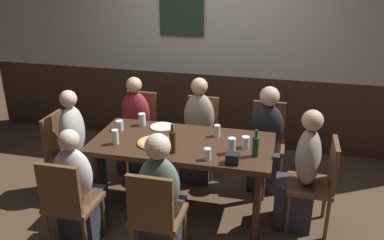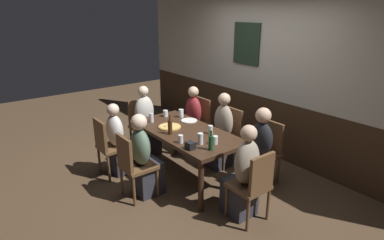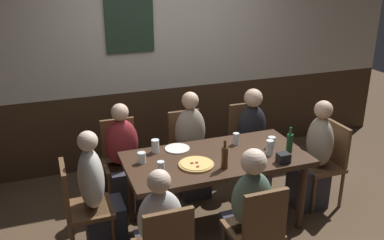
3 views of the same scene
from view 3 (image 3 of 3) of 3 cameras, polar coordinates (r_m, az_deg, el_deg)
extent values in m
plane|color=#4C3826|center=(4.34, 3.06, -13.76)|extent=(12.00, 12.00, 0.00)
cube|color=#3D2819|center=(5.50, -3.54, -0.38)|extent=(6.40, 0.10, 0.95)
cube|color=beige|center=(5.18, -3.87, 13.16)|extent=(6.40, 0.10, 1.65)
cube|color=#233828|center=(5.01, -8.43, 12.80)|extent=(0.56, 0.03, 0.68)
cube|color=#382316|center=(3.98, 3.26, -5.25)|extent=(1.70, 0.83, 0.05)
cylinder|color=#382316|center=(3.69, -5.87, -14.35)|extent=(0.07, 0.07, 0.69)
cylinder|color=#382316|center=(4.23, 14.53, -9.95)|extent=(0.07, 0.07, 0.69)
cylinder|color=#382316|center=(4.24, -8.17, -9.35)|extent=(0.07, 0.07, 0.69)
cylinder|color=#382316|center=(4.72, 10.00, -6.15)|extent=(0.07, 0.07, 0.69)
cube|color=brown|center=(3.03, -3.10, -15.62)|extent=(0.36, 0.04, 0.43)
cube|color=brown|center=(3.54, 8.11, -14.45)|extent=(0.40, 0.40, 0.04)
cube|color=brown|center=(3.28, 9.82, -12.75)|extent=(0.36, 0.04, 0.43)
cylinder|color=brown|center=(3.86, 9.04, -15.26)|extent=(0.04, 0.04, 0.41)
cube|color=brown|center=(4.57, -9.34, -5.90)|extent=(0.40, 0.40, 0.04)
cube|color=brown|center=(4.63, -9.94, -2.34)|extent=(0.36, 0.04, 0.43)
cylinder|color=brown|center=(4.55, -6.63, -9.04)|extent=(0.04, 0.04, 0.41)
cylinder|color=brown|center=(4.50, -10.89, -9.68)|extent=(0.04, 0.04, 0.41)
cylinder|color=brown|center=(4.85, -7.59, -7.13)|extent=(0.04, 0.04, 0.41)
cylinder|color=brown|center=(4.80, -11.59, -7.71)|extent=(0.04, 0.04, 0.41)
cube|color=brown|center=(4.66, 16.84, -5.97)|extent=(0.40, 0.40, 0.04)
cube|color=brown|center=(4.67, 18.92, -2.99)|extent=(0.04, 0.36, 0.43)
cylinder|color=brown|center=(4.56, 16.06, -9.77)|extent=(0.04, 0.04, 0.41)
cylinder|color=brown|center=(4.80, 13.71, -7.90)|extent=(0.04, 0.04, 0.41)
cylinder|color=brown|center=(4.75, 19.44, -8.86)|extent=(0.04, 0.04, 0.41)
cylinder|color=brown|center=(4.98, 17.01, -7.13)|extent=(0.04, 0.04, 0.41)
cube|color=brown|center=(3.86, -13.65, -11.59)|extent=(0.40, 0.40, 0.04)
cube|color=brown|center=(3.74, -16.72, -8.90)|extent=(0.04, 0.36, 0.43)
cylinder|color=brown|center=(4.14, -11.31, -12.68)|extent=(0.04, 0.04, 0.41)
cylinder|color=brown|center=(3.86, -10.45, -15.35)|extent=(0.04, 0.04, 0.41)
cylinder|color=brown|center=(4.12, -16.09, -13.33)|extent=(0.04, 0.04, 0.41)
cube|color=brown|center=(4.74, -0.41, -4.58)|extent=(0.40, 0.40, 0.04)
cube|color=brown|center=(4.80, -1.14, -1.17)|extent=(0.36, 0.04, 0.43)
cylinder|color=brown|center=(4.75, 2.24, -7.55)|extent=(0.04, 0.04, 0.41)
cylinder|color=brown|center=(4.65, -1.68, -8.23)|extent=(0.04, 0.04, 0.41)
cylinder|color=brown|center=(5.03, 0.78, -5.82)|extent=(0.04, 0.04, 0.41)
cylinder|color=brown|center=(4.93, -2.94, -6.42)|extent=(0.04, 0.04, 0.41)
cube|color=brown|center=(5.02, 7.69, -3.28)|extent=(0.40, 0.40, 0.04)
cube|color=brown|center=(5.07, 6.89, -0.08)|extent=(0.36, 0.04, 0.43)
cylinder|color=brown|center=(5.05, 10.17, -6.05)|extent=(0.04, 0.04, 0.41)
cylinder|color=brown|center=(4.91, 6.70, -6.72)|extent=(0.04, 0.04, 0.41)
cylinder|color=brown|center=(5.32, 8.36, -4.52)|extent=(0.04, 0.04, 0.41)
cylinder|color=brown|center=(5.18, 5.03, -5.10)|extent=(0.04, 0.04, 0.41)
ellipsoid|color=silver|center=(3.19, -4.30, -13.12)|extent=(0.34, 0.22, 0.47)
sphere|color=beige|center=(3.03, -4.46, -8.23)|extent=(0.17, 0.17, 0.17)
ellipsoid|color=#56705B|center=(3.43, 8.02, -10.54)|extent=(0.34, 0.22, 0.48)
sphere|color=beige|center=(3.27, 8.31, -5.56)|extent=(0.20, 0.20, 0.20)
cube|color=#2D2D38|center=(4.55, -8.86, -8.91)|extent=(0.32, 0.34, 0.45)
ellipsoid|color=maroon|center=(4.42, -9.44, -2.99)|extent=(0.34, 0.22, 0.50)
sphere|color=#DBB293|center=(4.30, -9.69, 1.04)|extent=(0.18, 0.18, 0.18)
cube|color=#2D2D38|center=(4.69, 15.28, -8.50)|extent=(0.34, 0.32, 0.45)
ellipsoid|color=tan|center=(4.52, 16.81, -2.83)|extent=(0.22, 0.34, 0.53)
sphere|color=#DBB293|center=(4.40, 17.27, 1.34)|extent=(0.18, 0.18, 0.18)
cube|color=#2D2D38|center=(3.99, -11.50, -13.82)|extent=(0.34, 0.32, 0.45)
ellipsoid|color=beige|center=(3.72, -13.42, -7.70)|extent=(0.22, 0.34, 0.54)
sphere|color=beige|center=(3.57, -13.89, -2.76)|extent=(0.17, 0.17, 0.17)
cube|color=#2D2D38|center=(4.72, 0.13, -7.46)|extent=(0.32, 0.34, 0.45)
ellipsoid|color=tan|center=(4.59, -0.25, -1.52)|extent=(0.34, 0.22, 0.54)
sphere|color=#DBB293|center=(4.46, -0.26, 2.65)|extent=(0.18, 0.18, 0.18)
cube|color=#2D2D38|center=(5.00, 8.26, -5.99)|extent=(0.32, 0.34, 0.45)
ellipsoid|color=black|center=(4.88, 8.05, -0.73)|extent=(0.34, 0.22, 0.47)
sphere|color=#DBB293|center=(4.77, 8.24, 2.95)|extent=(0.21, 0.21, 0.21)
cylinder|color=tan|center=(3.80, 0.58, -6.01)|extent=(0.32, 0.32, 0.02)
cylinder|color=#DBB760|center=(3.79, 0.58, -5.85)|extent=(0.28, 0.28, 0.01)
cylinder|color=maroon|center=(3.78, 0.00, -5.79)|extent=(0.03, 0.03, 0.00)
cylinder|color=maroon|center=(3.72, 0.79, -6.26)|extent=(0.03, 0.03, 0.00)
cylinder|color=maroon|center=(3.79, 0.64, -5.73)|extent=(0.03, 0.03, 0.00)
cylinder|color=silver|center=(4.04, 10.40, -3.67)|extent=(0.07, 0.07, 0.15)
cylinder|color=#B26623|center=(4.05, 10.38, -4.03)|extent=(0.06, 0.06, 0.09)
cylinder|color=silver|center=(4.22, 5.94, -2.52)|extent=(0.06, 0.06, 0.12)
cylinder|color=silver|center=(4.23, 5.94, -2.69)|extent=(0.05, 0.05, 0.09)
cylinder|color=silver|center=(3.60, -4.21, -6.59)|extent=(0.06, 0.06, 0.14)
cylinder|color=#C6842D|center=(3.62, -4.19, -7.12)|extent=(0.06, 0.06, 0.06)
cylinder|color=silver|center=(4.21, 10.66, -2.93)|extent=(0.07, 0.07, 0.11)
cylinder|color=#331E14|center=(4.22, 10.63, -3.29)|extent=(0.07, 0.07, 0.05)
cylinder|color=silver|center=(3.83, 9.29, -5.35)|extent=(0.06, 0.06, 0.10)
cylinder|color=#B26623|center=(3.83, 9.28, -5.48)|extent=(0.05, 0.05, 0.09)
cylinder|color=silver|center=(4.04, -4.96, -3.50)|extent=(0.07, 0.07, 0.13)
cylinder|color=#B26623|center=(4.06, -4.94, -4.03)|extent=(0.07, 0.07, 0.04)
cylinder|color=silver|center=(3.85, -6.79, -5.05)|extent=(0.08, 0.08, 0.10)
cylinder|color=#C6842D|center=(3.86, -6.78, -5.19)|extent=(0.07, 0.07, 0.08)
cylinder|color=#194723|center=(4.12, 13.00, -3.06)|extent=(0.06, 0.06, 0.18)
cylinder|color=#194723|center=(4.08, 13.14, -1.45)|extent=(0.03, 0.03, 0.07)
cylinder|color=#42230F|center=(3.72, 4.41, -5.12)|extent=(0.06, 0.06, 0.20)
cylinder|color=#42230F|center=(3.66, 4.46, -3.23)|extent=(0.03, 0.03, 0.07)
cylinder|color=white|center=(4.11, -2.00, -3.86)|extent=(0.24, 0.24, 0.01)
cube|color=black|center=(3.92, 12.19, -5.02)|extent=(0.11, 0.09, 0.09)
camera|label=1|loc=(2.34, 71.49, 3.87)|focal=37.73mm
camera|label=2|loc=(4.83, 61.42, 8.89)|focal=29.95mm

